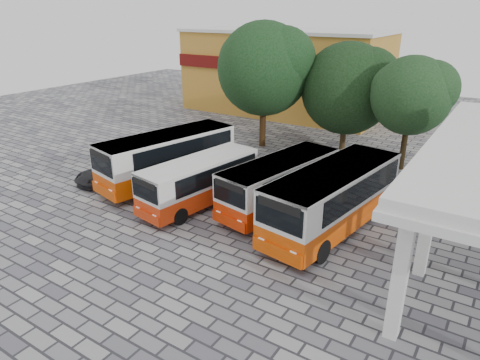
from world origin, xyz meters
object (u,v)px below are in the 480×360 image
Objects in this scene: bus_far_right at (333,196)px; parked_car at (108,172)px; bus_centre_right at (280,181)px; bus_far_left at (168,155)px; bus_centre_left at (200,179)px.

parked_car is (-14.36, -1.52, -1.25)m from bus_far_right.
bus_far_left is at bearing -165.86° from bus_centre_right.
bus_far_right is 2.14× the size of parked_car.
bus_far_right reaches higher than parked_car.
bus_centre_right is at bearing 15.07° from parked_car.
bus_centre_left is 0.82× the size of bus_far_right.
bus_far_left is 1.00× the size of bus_far_right.
bus_far_left is 1.14× the size of bus_centre_right.
bus_centre_right is 3.40m from bus_far_right.
bus_centre_left reaches higher than parked_car.
parked_car is (-7.13, -0.38, -0.92)m from bus_centre_left.
bus_far_left is at bearing 167.19° from bus_centre_left.
bus_centre_right is 1.88× the size of parked_car.
bus_far_left is 4.16m from parked_car.
bus_centre_left is 4.38m from bus_centre_right.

